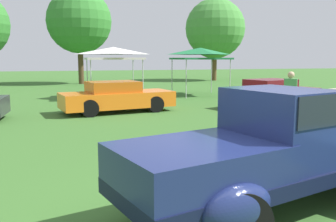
# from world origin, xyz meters

# --- Properties ---
(feature_pickup_truck) EXTENTS (4.78, 2.68, 1.70)m
(feature_pickup_truck) POSITION_xyz_m (0.67, 0.35, 0.87)
(feature_pickup_truck) COLOR black
(feature_pickup_truck) RESTS_ON ground_plane
(show_car_orange) EXTENTS (4.61, 2.44, 1.22)m
(show_car_orange) POSITION_xyz_m (-0.08, 10.19, 0.60)
(show_car_orange) COLOR orange
(show_car_orange) RESTS_ON ground_plane
(show_car_burgundy) EXTENTS (4.69, 2.80, 1.22)m
(show_car_burgundy) POSITION_xyz_m (6.65, 9.71, 0.60)
(show_car_burgundy) COLOR maroon
(show_car_burgundy) RESTS_ON ground_plane
(spectator_near_truck) EXTENTS (0.46, 0.44, 1.69)m
(spectator_near_truck) POSITION_xyz_m (5.04, 6.19, 0.91)
(spectator_near_truck) COLOR #7F7056
(spectator_near_truck) RESTS_ON ground_plane
(canopy_tent_left_field) EXTENTS (2.90, 2.90, 2.71)m
(canopy_tent_left_field) POSITION_xyz_m (0.54, 15.34, 2.42)
(canopy_tent_left_field) COLOR #B7B7BC
(canopy_tent_left_field) RESTS_ON ground_plane
(canopy_tent_center_field) EXTENTS (2.84, 2.84, 2.71)m
(canopy_tent_center_field) POSITION_xyz_m (5.45, 15.30, 2.42)
(canopy_tent_center_field) COLOR #B7B7BC
(canopy_tent_center_field) RESTS_ON ground_plane
(treeline_center) EXTENTS (5.25, 5.25, 7.75)m
(treeline_center) POSITION_xyz_m (-0.57, 26.93, 5.11)
(treeline_center) COLOR #47331E
(treeline_center) RESTS_ON ground_plane
(treeline_mid_right) EXTENTS (5.61, 5.61, 7.71)m
(treeline_mid_right) POSITION_xyz_m (11.97, 28.07, 4.89)
(treeline_mid_right) COLOR brown
(treeline_mid_right) RESTS_ON ground_plane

